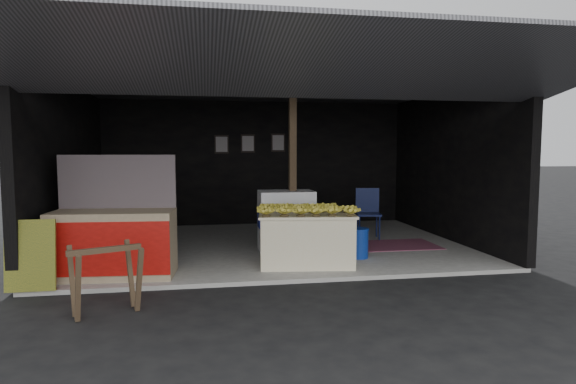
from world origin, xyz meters
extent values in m
plane|color=black|center=(0.00, 0.00, 0.00)|extent=(80.00, 80.00, 0.00)
cube|color=gray|center=(0.00, 2.50, 0.03)|extent=(7.00, 5.00, 0.06)
cube|color=black|center=(0.00, 5.00, 1.51)|extent=(7.00, 0.15, 2.90)
cube|color=black|center=(-3.50, 2.50, 1.51)|extent=(0.15, 5.00, 2.90)
cube|color=black|center=(3.50, 2.50, 1.51)|extent=(0.15, 5.00, 2.90)
cube|color=#232326|center=(0.00, 2.50, 2.96)|extent=(7.20, 5.20, 0.12)
cube|color=#232326|center=(0.00, -0.95, 2.73)|extent=(7.40, 2.47, 0.48)
cube|color=#493724|center=(0.30, 1.90, 1.49)|extent=(0.12, 0.12, 2.85)
cube|color=silver|center=(0.31, 0.79, 0.43)|extent=(1.46, 0.99, 0.74)
cube|color=silver|center=(0.31, 0.79, 0.82)|extent=(1.52, 1.05, 0.04)
cube|color=white|center=(0.18, 1.86, 0.57)|extent=(0.93, 0.62, 1.03)
cube|color=navy|center=(0.18, 1.54, 0.63)|extent=(0.72, 0.02, 0.31)
cube|color=#B21414|center=(0.18, 1.54, 0.27)|extent=(0.46, 0.02, 0.10)
cube|color=#998466|center=(-2.42, 0.57, 0.51)|extent=(1.66, 0.83, 0.90)
cube|color=#B4100C|center=(-2.42, 0.21, 0.51)|extent=(1.61, 0.14, 0.71)
cube|color=white|center=(-2.42, 0.20, 0.51)|extent=(0.55, 0.05, 0.18)
cube|color=#171B47|center=(-2.42, 0.88, 1.34)|extent=(1.61, 0.17, 0.75)
cube|color=black|center=(-3.30, 0.04, 0.50)|extent=(0.59, 0.13, 0.88)
cube|color=#493724|center=(-2.46, -1.14, 0.38)|extent=(0.16, 0.28, 0.75)
cube|color=#493724|center=(-1.89, -0.90, 0.38)|extent=(0.16, 0.28, 0.75)
cube|color=#493724|center=(-2.60, -0.80, 0.38)|extent=(0.16, 0.28, 0.75)
cube|color=#493724|center=(-2.04, -0.56, 0.38)|extent=(0.16, 0.28, 0.75)
cube|color=#493724|center=(-2.25, -0.85, 0.72)|extent=(0.73, 0.35, 0.06)
cylinder|color=navy|center=(1.23, 1.10, 0.28)|extent=(0.30, 0.30, 0.45)
cylinder|color=#0A123B|center=(1.71, 2.52, 0.30)|extent=(0.03, 0.03, 0.48)
cylinder|color=#0A123B|center=(2.08, 2.44, 0.30)|extent=(0.03, 0.03, 0.48)
cylinder|color=#0A123B|center=(1.79, 2.89, 0.30)|extent=(0.03, 0.03, 0.48)
cylinder|color=#0A123B|center=(2.16, 2.81, 0.30)|extent=(0.03, 0.03, 0.48)
cube|color=#0A123B|center=(1.94, 2.66, 0.54)|extent=(0.55, 0.55, 0.04)
cube|color=#0A123B|center=(1.98, 2.87, 0.79)|extent=(0.46, 0.13, 0.49)
cube|color=maroon|center=(2.19, 1.96, 0.07)|extent=(1.50, 1.01, 0.01)
cube|color=black|center=(-0.80, 4.90, 1.91)|extent=(0.32, 0.03, 0.42)
cube|color=#4C4C59|center=(-0.80, 4.88, 1.91)|extent=(0.26, 0.02, 0.34)
cube|color=black|center=(-0.20, 4.90, 1.93)|extent=(0.32, 0.03, 0.42)
cube|color=#4C4C59|center=(-0.20, 4.88, 1.93)|extent=(0.26, 0.02, 0.34)
cube|color=black|center=(0.50, 4.90, 1.95)|extent=(0.32, 0.03, 0.42)
cube|color=#4C4C59|center=(0.50, 4.88, 1.95)|extent=(0.26, 0.02, 0.34)
camera|label=1|loc=(-1.17, -6.19, 1.79)|focal=30.00mm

